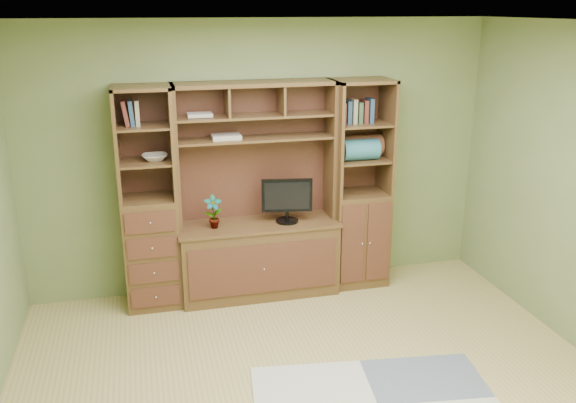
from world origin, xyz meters
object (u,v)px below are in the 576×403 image
object	(u,v)px
left_tower	(148,200)
monitor	(287,193)
center_hutch	(258,193)
right_tower	(359,185)

from	to	relation	value
left_tower	monitor	xyz separation A→B (m)	(1.27, -0.07, -0.00)
left_tower	monitor	distance (m)	1.28
center_hutch	monitor	world-z (taller)	center_hutch
left_tower	right_tower	world-z (taller)	same
right_tower	monitor	world-z (taller)	right_tower
right_tower	monitor	bearing A→B (deg)	-174.30
right_tower	monitor	size ratio (longest dim) A/B	3.50
center_hutch	monitor	distance (m)	0.28
center_hutch	right_tower	size ratio (longest dim) A/B	1.00
center_hutch	right_tower	distance (m)	1.03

